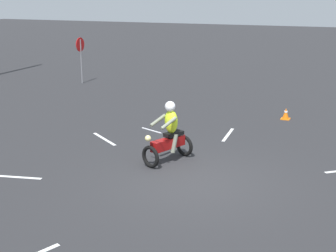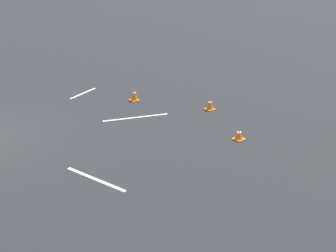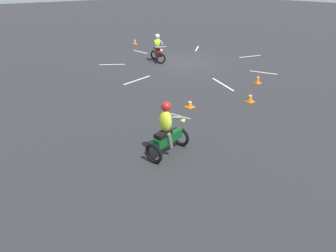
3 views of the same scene
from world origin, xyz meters
name	(u,v)px [view 1 (image 1 of 3)]	position (x,y,z in m)	size (l,w,h in m)	color
ground_plane	(193,181)	(0.00, 0.00, 0.00)	(120.00, 120.00, 0.00)	#28282B
motorcycle_rider_foreground	(169,136)	(1.07, 1.10, 0.73)	(1.55, 1.08, 1.66)	black
stop_sign	(81,51)	(10.01, 9.79, 1.63)	(0.70, 0.08, 2.30)	slate
traffic_cone_near_left	(286,114)	(6.83, -1.03, 0.20)	(0.32, 0.32, 0.42)	orange
lane_stripe_e	(228,135)	(4.11, 0.33, 0.00)	(0.10, 1.51, 0.01)	silver
lane_stripe_ne	(104,139)	(2.12, 3.76, 0.00)	(0.10, 1.52, 0.01)	silver
lane_stripe_n	(4,176)	(-1.56, 4.43, 0.00)	(0.10, 1.97, 0.01)	silver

